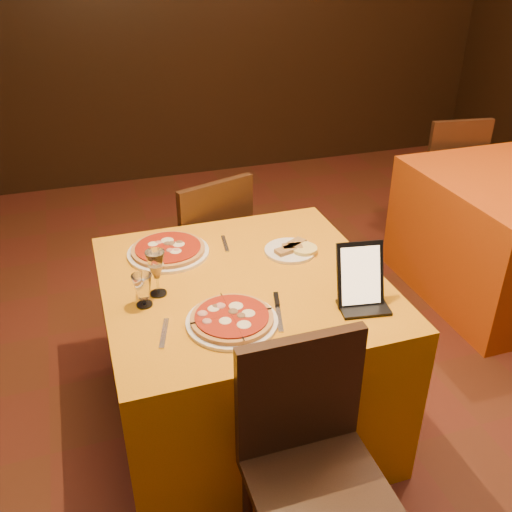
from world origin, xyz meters
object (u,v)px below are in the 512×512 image
object	(u,v)px
chair_main_far	(199,250)
wine_glass	(157,273)
main_table	(244,353)
tablet	(360,274)
chair_main_near	(320,491)
pizza_far	(168,251)
pizza_near	(232,320)
water_glass	(143,291)
chair_side_far	(439,176)

from	to	relation	value
chair_main_far	wine_glass	world-z (taller)	wine_glass
wine_glass	main_table	bearing A→B (deg)	0.16
wine_glass	tablet	xyz separation A→B (m)	(0.70, -0.29, 0.03)
wine_glass	chair_main_near	bearing A→B (deg)	-67.18
main_table	pizza_far	bearing A→B (deg)	129.01
chair_main_near	main_table	bearing A→B (deg)	90.12
wine_glass	tablet	world-z (taller)	tablet
chair_main_near	chair_main_far	xyz separation A→B (m)	(0.00, 1.63, 0.00)
pizza_near	tablet	world-z (taller)	tablet
chair_main_far	pizza_far	xyz separation A→B (m)	(-0.24, -0.52, 0.31)
pizza_near	pizza_far	distance (m)	0.59
chair_main_far	pizza_near	bearing A→B (deg)	65.29
water_glass	tablet	world-z (taller)	tablet
chair_main_far	water_glass	world-z (taller)	chair_main_far
main_table	water_glass	bearing A→B (deg)	-171.45
pizza_near	pizza_far	size ratio (longest dim) A/B	0.94
wine_glass	water_glass	distance (m)	0.09
pizza_near	water_glass	bearing A→B (deg)	142.92
main_table	pizza_near	bearing A→B (deg)	-114.32
chair_side_far	wine_glass	bearing A→B (deg)	39.24
wine_glass	chair_main_far	bearing A→B (deg)	67.63
pizza_near	water_glass	xyz separation A→B (m)	(-0.28, 0.21, 0.05)
tablet	pizza_near	bearing A→B (deg)	-172.57
wine_glass	tablet	bearing A→B (deg)	-22.07
chair_side_far	pizza_far	world-z (taller)	chair_side_far
pizza_near	tablet	distance (m)	0.50
chair_main_near	chair_main_far	distance (m)	1.63
chair_main_near	tablet	size ratio (longest dim) A/B	3.73
tablet	chair_main_far	bearing A→B (deg)	117.46
chair_side_far	tablet	bearing A→B (deg)	55.10
chair_side_far	water_glass	size ratio (longest dim) A/B	7.00
main_table	chair_side_far	xyz separation A→B (m)	(1.88, 1.36, 0.08)
chair_main_far	water_glass	size ratio (longest dim) A/B	7.00
chair_main_near	tablet	distance (m)	0.76
chair_main_near	chair_side_far	world-z (taller)	same
chair_main_far	chair_side_far	size ratio (longest dim) A/B	1.00
pizza_near	pizza_far	world-z (taller)	same
tablet	chair_main_near	bearing A→B (deg)	-115.91
chair_side_far	pizza_far	bearing A→B (deg)	34.20
main_table	tablet	distance (m)	0.68
chair_side_far	pizza_near	world-z (taller)	chair_side_far
chair_side_far	water_glass	world-z (taller)	chair_side_far
main_table	chair_main_near	distance (m)	0.81
pizza_far	tablet	bearing A→B (deg)	-43.96
chair_main_far	tablet	world-z (taller)	tablet
wine_glass	water_glass	size ratio (longest dim) A/B	1.46
chair_side_far	water_glass	bearing A→B (deg)	39.62
chair_main_near	chair_side_far	xyz separation A→B (m)	(1.88, 2.16, 0.00)
main_table	pizza_far	size ratio (longest dim) A/B	3.12
pizza_near	chair_main_far	bearing A→B (deg)	83.60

